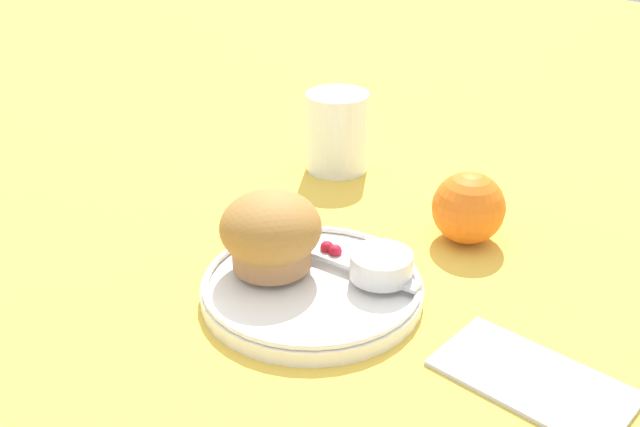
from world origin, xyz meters
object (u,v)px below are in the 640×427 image
muffin (271,233)px  butter_knife (339,260)px  orange_fruit (468,208)px  juice_glass (337,132)px

muffin → butter_knife: (0.04, 0.04, -0.03)m
butter_knife → orange_fruit: size_ratio=2.23×
muffin → butter_knife: 0.07m
butter_knife → juice_glass: juice_glass is taller
juice_glass → butter_knife: bearing=-48.4°
butter_knife → orange_fruit: (0.04, 0.14, 0.01)m
butter_knife → juice_glass: 0.25m
butter_knife → orange_fruit: orange_fruit is taller
muffin → butter_knife: size_ratio=0.56×
butter_knife → juice_glass: size_ratio=1.69×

